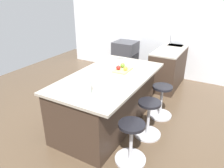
# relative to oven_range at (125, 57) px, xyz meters

# --- Properties ---
(ground_plane) EXTENTS (7.78, 7.78, 0.00)m
(ground_plane) POSITION_rel_oven_range_xyz_m (2.62, 1.03, -0.44)
(ground_plane) COLOR brown
(interior_partition_left) EXTENTS (0.15, 5.99, 2.71)m
(interior_partition_left) POSITION_rel_oven_range_xyz_m (-0.35, 1.03, 0.92)
(interior_partition_left) COLOR silver
(interior_partition_left) RESTS_ON ground_plane
(sink_cabinet) EXTENTS (1.94, 0.60, 1.19)m
(sink_cabinet) POSITION_rel_oven_range_xyz_m (-0.00, 1.32, 0.02)
(sink_cabinet) COLOR #38281E
(sink_cabinet) RESTS_ON ground_plane
(oven_range) EXTENTS (0.60, 0.61, 0.88)m
(oven_range) POSITION_rel_oven_range_xyz_m (0.00, 0.00, 0.00)
(oven_range) COLOR #38383D
(oven_range) RESTS_ON ground_plane
(kitchen_island) EXTENTS (2.10, 1.18, 0.91)m
(kitchen_island) POSITION_rel_oven_range_xyz_m (2.45, 0.85, 0.02)
(kitchen_island) COLOR #38281E
(kitchen_island) RESTS_ON ground_plane
(stool_by_window) EXTENTS (0.44, 0.44, 0.62)m
(stool_by_window) POSITION_rel_oven_range_xyz_m (1.79, 1.62, -0.15)
(stool_by_window) COLOR #B7B7BC
(stool_by_window) RESTS_ON ground_plane
(stool_middle) EXTENTS (0.44, 0.44, 0.62)m
(stool_middle) POSITION_rel_oven_range_xyz_m (2.45, 1.62, -0.15)
(stool_middle) COLOR #B7B7BC
(stool_middle) RESTS_ON ground_plane
(stool_near_camera) EXTENTS (0.44, 0.44, 0.62)m
(stool_near_camera) POSITION_rel_oven_range_xyz_m (3.12, 1.62, -0.15)
(stool_near_camera) COLOR #B7B7BC
(stool_near_camera) RESTS_ON ground_plane
(cutting_board) EXTENTS (0.36, 0.24, 0.02)m
(cutting_board) POSITION_rel_oven_range_xyz_m (2.12, 0.98, 0.48)
(cutting_board) COLOR tan
(cutting_board) RESTS_ON kitchen_island
(apple_red) EXTENTS (0.08, 0.08, 0.08)m
(apple_red) POSITION_rel_oven_range_xyz_m (2.17, 0.92, 0.53)
(apple_red) COLOR red
(apple_red) RESTS_ON cutting_board
(apple_yellow) EXTENTS (0.07, 0.07, 0.07)m
(apple_yellow) POSITION_rel_oven_range_xyz_m (2.14, 1.04, 0.53)
(apple_yellow) COLOR gold
(apple_yellow) RESTS_ON cutting_board
(apple_green) EXTENTS (0.08, 0.08, 0.08)m
(apple_green) POSITION_rel_oven_range_xyz_m (2.03, 0.93, 0.53)
(apple_green) COLOR #609E2D
(apple_green) RESTS_ON cutting_board
(water_bottle) EXTENTS (0.06, 0.06, 0.31)m
(water_bottle) POSITION_rel_oven_range_xyz_m (3.13, 0.97, 0.59)
(water_bottle) COLOR silver
(water_bottle) RESTS_ON kitchen_island
(fruit_bowl) EXTENTS (0.21, 0.21, 0.07)m
(fruit_bowl) POSITION_rel_oven_range_xyz_m (1.72, 0.71, 0.51)
(fruit_bowl) COLOR silver
(fruit_bowl) RESTS_ON kitchen_island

